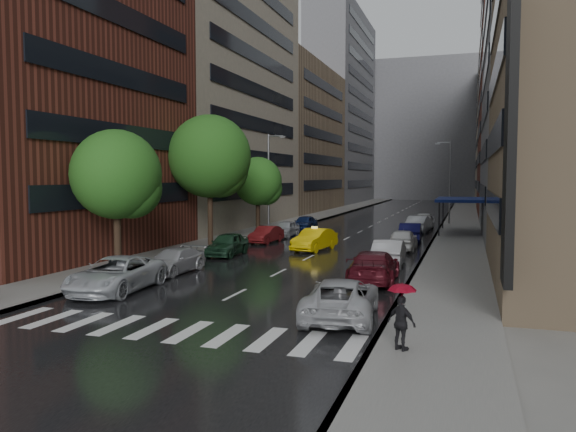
# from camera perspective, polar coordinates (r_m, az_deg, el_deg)

# --- Properties ---
(ground) EXTENTS (220.00, 220.00, 0.00)m
(ground) POSITION_cam_1_polar(r_m,az_deg,el_deg) (21.72, -9.66, -9.99)
(ground) COLOR gray
(ground) RESTS_ON ground
(road) EXTENTS (14.00, 140.00, 0.01)m
(road) POSITION_cam_1_polar(r_m,az_deg,el_deg) (69.56, 9.74, -0.37)
(road) COLOR black
(road) RESTS_ON ground
(sidewalk_left) EXTENTS (4.00, 140.00, 0.15)m
(sidewalk_left) POSITION_cam_1_polar(r_m,az_deg,el_deg) (71.38, 2.58, -0.15)
(sidewalk_left) COLOR gray
(sidewalk_left) RESTS_ON ground
(sidewalk_right) EXTENTS (4.00, 140.00, 0.15)m
(sidewalk_right) POSITION_cam_1_polar(r_m,az_deg,el_deg) (68.87, 17.18, -0.47)
(sidewalk_right) COLOR gray
(sidewalk_right) RESTS_ON ground
(crosswalk) EXTENTS (13.15, 2.80, 0.01)m
(crosswalk) POSITION_cam_1_polar(r_m,az_deg,el_deg) (19.93, -11.85, -11.27)
(crosswalk) COLOR silver
(crosswalk) RESTS_ON ground
(buildings_left) EXTENTS (8.00, 108.00, 38.00)m
(buildings_left) POSITION_cam_1_polar(r_m,az_deg,el_deg) (82.04, 0.14, 11.53)
(buildings_left) COLOR maroon
(buildings_left) RESTS_ON ground
(buildings_right) EXTENTS (8.05, 109.10, 36.00)m
(buildings_right) POSITION_cam_1_polar(r_m,az_deg,el_deg) (76.18, 22.08, 11.10)
(buildings_right) COLOR #937A5B
(buildings_right) RESTS_ON ground
(building_far) EXTENTS (40.00, 14.00, 32.00)m
(building_far) POSITION_cam_1_polar(r_m,az_deg,el_deg) (137.44, 13.90, 8.38)
(building_far) COLOR slate
(building_far) RESTS_ON ground
(tree_near) EXTENTS (4.91, 4.91, 7.82)m
(tree_near) POSITION_cam_1_polar(r_m,az_deg,el_deg) (32.15, -17.06, 4.04)
(tree_near) COLOR #382619
(tree_near) RESTS_ON ground
(tree_mid) EXTENTS (6.17, 6.17, 9.83)m
(tree_mid) POSITION_cam_1_polar(r_m,az_deg,el_deg) (42.28, -7.96, 6.00)
(tree_mid) COLOR #382619
(tree_mid) RESTS_ON ground
(tree_far) EXTENTS (4.42, 4.42, 7.05)m
(tree_far) POSITION_cam_1_polar(r_m,az_deg,el_deg) (51.40, -3.09, 3.53)
(tree_far) COLOR #382619
(tree_far) RESTS_ON ground
(taxi) EXTENTS (2.45, 4.95, 1.56)m
(taxi) POSITION_cam_1_polar(r_m,az_deg,el_deg) (39.86, 2.71, -2.42)
(taxi) COLOR #E3BC0B
(taxi) RESTS_ON ground
(parked_cars_left) EXTENTS (3.07, 35.89, 1.59)m
(parked_cars_left) POSITION_cam_1_polar(r_m,az_deg,el_deg) (37.53, -6.14, -2.90)
(parked_cars_left) COLOR #B4B8BE
(parked_cars_left) RESTS_ON ground
(parked_cars_right) EXTENTS (3.02, 45.26, 1.60)m
(parked_cars_right) POSITION_cam_1_polar(r_m,az_deg,el_deg) (38.75, 11.27, -2.68)
(parked_cars_right) COLOR #AAABAF
(parked_cars_right) RESTS_ON ground
(ped_red_umbrella) EXTENTS (1.02, 0.82, 2.01)m
(ped_red_umbrella) POSITION_cam_1_polar(r_m,az_deg,el_deg) (16.93, 11.48, -9.39)
(ped_red_umbrella) COLOR black
(ped_red_umbrella) RESTS_ON sidewalk_right
(street_lamp_left) EXTENTS (1.74, 0.22, 9.00)m
(street_lamp_left) POSITION_cam_1_polar(r_m,az_deg,el_deg) (51.73, -1.91, 3.62)
(street_lamp_left) COLOR gray
(street_lamp_left) RESTS_ON sidewalk_left
(street_lamp_right) EXTENTS (1.74, 0.22, 9.00)m
(street_lamp_right) POSITION_cam_1_polar(r_m,az_deg,el_deg) (63.70, 16.05, 3.54)
(street_lamp_right) COLOR gray
(street_lamp_right) RESTS_ON sidewalk_right
(awning) EXTENTS (4.00, 8.00, 3.12)m
(awning) POSITION_cam_1_polar(r_m,az_deg,el_deg) (53.71, 17.02, 1.59)
(awning) COLOR navy
(awning) RESTS_ON sidewalk_right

